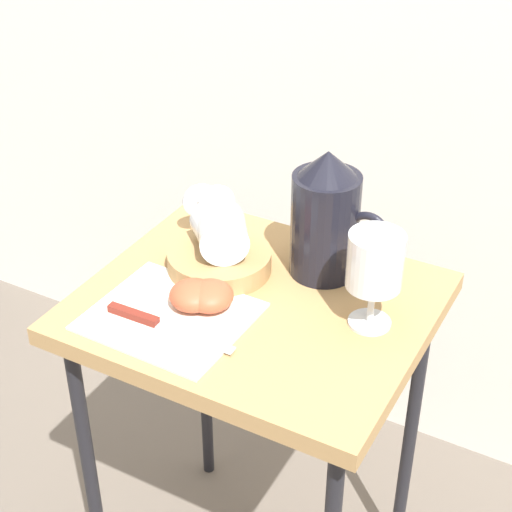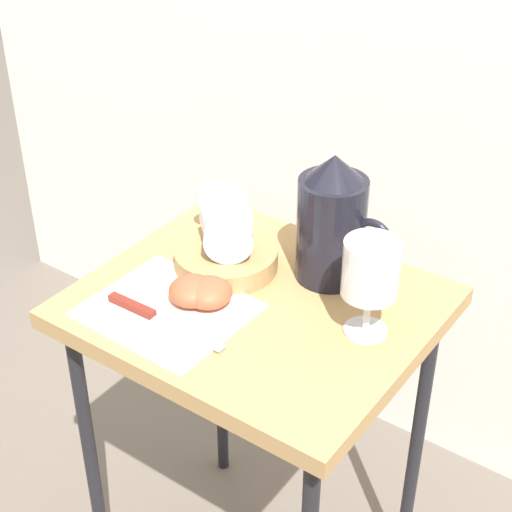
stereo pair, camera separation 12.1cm
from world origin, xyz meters
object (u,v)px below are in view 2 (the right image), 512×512
at_px(wine_glass_upright, 371,274).
at_px(wine_glass_tipped_far, 229,229).
at_px(basket_tray, 226,258).
at_px(wine_glass_tipped_near, 224,228).
at_px(knife, 148,314).
at_px(table, 256,337).
at_px(pitcher, 332,229).
at_px(apple_half_right, 208,293).
at_px(apple_half_left, 193,291).

height_order(wine_glass_upright, wine_glass_tipped_far, wine_glass_upright).
bearing_deg(basket_tray, wine_glass_upright, -3.69).
distance_m(wine_glass_upright, wine_glass_tipped_near, 0.28).
bearing_deg(knife, table, 51.91).
relative_size(table, pitcher, 3.12).
xyz_separation_m(apple_half_right, knife, (-0.05, -0.08, -0.02)).
bearing_deg(wine_glass_tipped_far, basket_tray, -165.22).
bearing_deg(pitcher, apple_half_left, -124.87).
xyz_separation_m(basket_tray, apple_half_right, (0.04, -0.10, 0.01)).
height_order(table, basket_tray, basket_tray).
bearing_deg(knife, apple_half_right, 55.59).
xyz_separation_m(basket_tray, wine_glass_upright, (0.27, -0.02, 0.08)).
bearing_deg(basket_tray, knife, -93.82).
distance_m(wine_glass_tipped_near, wine_glass_tipped_far, 0.01).
bearing_deg(wine_glass_upright, table, -171.08).
relative_size(basket_tray, wine_glass_tipped_far, 1.08).
bearing_deg(wine_glass_tipped_far, table, -28.43).
height_order(pitcher, wine_glass_upright, pitcher).
xyz_separation_m(basket_tray, wine_glass_tipped_far, (0.01, 0.00, 0.06)).
bearing_deg(wine_glass_tipped_far, knife, -95.63).
xyz_separation_m(wine_glass_tipped_far, apple_half_right, (0.04, -0.10, -0.05)).
bearing_deg(apple_half_left, basket_tray, 100.02).
distance_m(basket_tray, wine_glass_upright, 0.28).
height_order(pitcher, knife, pitcher).
xyz_separation_m(wine_glass_upright, wine_glass_tipped_far, (-0.26, 0.02, -0.03)).
xyz_separation_m(pitcher, apple_half_left, (-0.13, -0.19, -0.06)).
relative_size(wine_glass_tipped_near, apple_half_right, 2.15).
bearing_deg(pitcher, wine_glass_upright, -38.52).
relative_size(table, basket_tray, 3.96).
relative_size(table, wine_glass_upright, 4.36).
xyz_separation_m(wine_glass_tipped_far, knife, (-0.02, -0.18, -0.07)).
bearing_deg(wine_glass_upright, basket_tray, 176.31).
bearing_deg(pitcher, basket_tray, -152.71).
bearing_deg(apple_half_left, table, 41.77).
bearing_deg(wine_glass_tipped_near, wine_glass_tipped_far, -22.51).
height_order(apple_half_right, knife, apple_half_right).
relative_size(wine_glass_upright, apple_half_right, 2.09).
bearing_deg(wine_glass_upright, wine_glass_tipped_far, 175.90).
relative_size(basket_tray, apple_half_right, 2.30).
distance_m(wine_glass_upright, apple_half_left, 0.28).
relative_size(basket_tray, apple_half_left, 2.30).
bearing_deg(wine_glass_tipped_near, basket_tray, -43.48).
bearing_deg(apple_half_left, wine_glass_tipped_near, 102.92).
xyz_separation_m(pitcher, knife, (-0.16, -0.25, -0.08)).
bearing_deg(wine_glass_upright, pitcher, 141.48).
height_order(pitcher, apple_half_right, pitcher).
distance_m(wine_glass_tipped_near, apple_half_left, 0.13).
xyz_separation_m(basket_tray, pitcher, (0.15, 0.08, 0.07)).
distance_m(wine_glass_tipped_near, apple_half_right, 0.13).
xyz_separation_m(basket_tray, apple_half_left, (0.02, -0.11, 0.01)).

